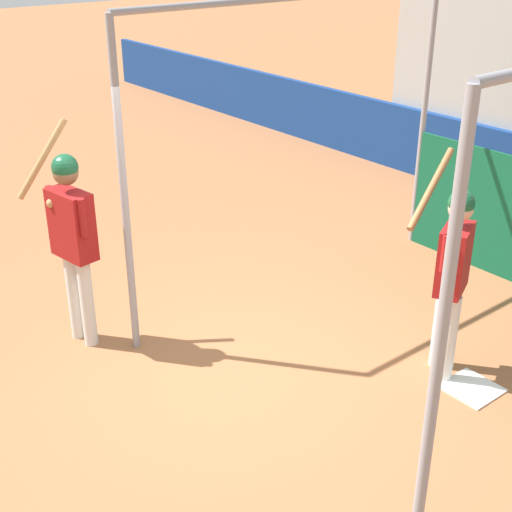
{
  "coord_description": "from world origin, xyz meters",
  "views": [
    {
      "loc": [
        4.36,
        -3.19,
        3.73
      ],
      "look_at": [
        -0.08,
        0.38,
        1.04
      ],
      "focal_mm": 50.0,
      "sensor_mm": 36.0,
      "label": 1
    }
  ],
  "objects": [
    {
      "name": "ground_plane",
      "position": [
        0.0,
        0.0,
        0.0
      ],
      "size": [
        60.0,
        60.0,
        0.0
      ],
      "primitive_type": "plane",
      "color": "#935B38"
    },
    {
      "name": "batting_cage",
      "position": [
        0.77,
        2.86,
        1.35
      ],
      "size": [
        3.47,
        4.11,
        3.1
      ],
      "color": "gray",
      "rests_on": "ground"
    },
    {
      "name": "home_plate",
      "position": [
        1.53,
        1.51,
        0.01
      ],
      "size": [
        0.44,
        0.44,
        0.02
      ],
      "color": "white",
      "rests_on": "ground"
    },
    {
      "name": "player_batter",
      "position": [
        1.16,
        1.52,
        1.06
      ],
      "size": [
        0.7,
        0.76,
        1.92
      ],
      "rotation": [
        0.0,
        0.0,
        2.01
      ],
      "color": "silver",
      "rests_on": "ground"
    },
    {
      "name": "player_waiting",
      "position": [
        -1.35,
        -0.76,
        1.16
      ],
      "size": [
        0.74,
        0.53,
        2.13
      ],
      "rotation": [
        0.0,
        0.0,
        -2.98
      ],
      "color": "silver",
      "rests_on": "ground"
    }
  ]
}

